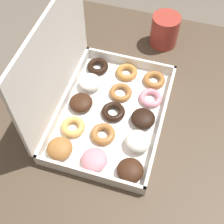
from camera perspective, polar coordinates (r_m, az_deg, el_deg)
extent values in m
plane|color=#6B6054|center=(1.53, 0.15, -17.17)|extent=(8.00, 8.00, 0.00)
cube|color=#4C3D2D|center=(0.88, 0.25, -3.14)|extent=(1.01, 0.74, 0.03)
cylinder|color=#4C3D2D|center=(1.44, 18.06, 1.19)|extent=(0.06, 0.06, 0.70)
cylinder|color=#4C3D2D|center=(1.50, -6.71, 7.08)|extent=(0.06, 0.06, 0.70)
cube|color=white|center=(0.88, 0.00, -0.50)|extent=(0.40, 0.29, 0.01)
cube|color=white|center=(0.85, 8.99, -2.00)|extent=(0.40, 0.01, 0.03)
cube|color=white|center=(0.90, -8.53, 2.34)|extent=(0.40, 0.01, 0.03)
cube|color=white|center=(0.77, -4.30, -11.30)|extent=(0.01, 0.29, 0.03)
cube|color=white|center=(0.98, 3.36, 9.26)|extent=(0.01, 0.29, 0.03)
cube|color=white|center=(0.78, -10.48, 9.26)|extent=(0.40, 0.01, 0.28)
ellipsoid|color=#381E11|center=(0.78, 3.34, -10.58)|extent=(0.07, 0.07, 0.04)
ellipsoid|color=white|center=(0.81, 4.73, -5.38)|extent=(0.07, 0.07, 0.04)
ellipsoid|color=black|center=(0.85, 5.71, -1.16)|extent=(0.07, 0.07, 0.03)
torus|color=pink|center=(0.91, 7.08, 2.56)|extent=(0.07, 0.07, 0.02)
torus|color=#9E6633|center=(0.95, 7.72, 5.87)|extent=(0.07, 0.07, 0.02)
ellipsoid|color=pink|center=(0.79, -3.23, -8.67)|extent=(0.07, 0.07, 0.03)
torus|color=#9E6633|center=(0.83, -1.66, -4.05)|extent=(0.07, 0.07, 0.02)
torus|color=black|center=(0.87, 0.24, 0.03)|extent=(0.07, 0.07, 0.02)
torus|color=#9E6633|center=(0.91, 1.60, 3.59)|extent=(0.07, 0.07, 0.02)
torus|color=#B77A38|center=(0.96, 2.71, 7.29)|extent=(0.07, 0.07, 0.02)
ellipsoid|color=#9E6633|center=(0.81, -9.54, -6.56)|extent=(0.07, 0.07, 0.04)
torus|color=tan|center=(0.85, -7.16, -2.72)|extent=(0.07, 0.07, 0.02)
ellipsoid|color=#381E11|center=(0.89, -5.69, 1.75)|extent=(0.07, 0.07, 0.03)
ellipsoid|color=white|center=(0.93, -4.11, 5.41)|extent=(0.07, 0.07, 0.04)
torus|color=black|center=(0.98, -2.64, 8.31)|extent=(0.07, 0.07, 0.02)
cylinder|color=#A3382D|center=(1.05, 9.61, 14.50)|extent=(0.09, 0.09, 0.10)
cylinder|color=black|center=(1.02, 10.00, 16.52)|extent=(0.07, 0.07, 0.01)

